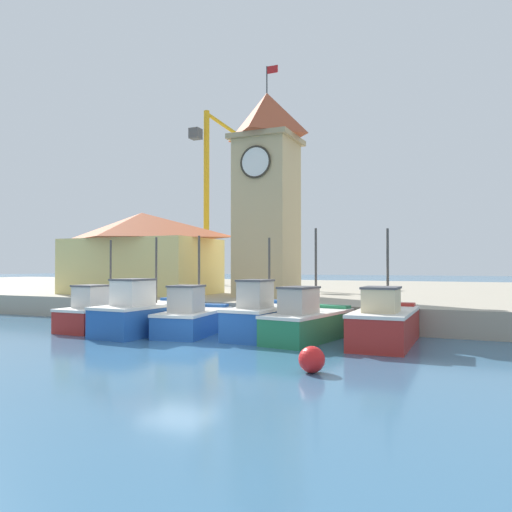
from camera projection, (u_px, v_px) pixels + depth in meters
name	position (u px, v px, depth m)	size (l,w,h in m)	color
ground_plane	(179.00, 349.00, 17.88)	(300.00, 300.00, 0.00)	#386689
quay_wharf	(351.00, 294.00, 42.23)	(120.00, 40.00, 1.17)	#A89E89
fishing_boat_far_left	(101.00, 314.00, 23.30)	(2.11, 4.41, 4.22)	#AD2823
fishing_boat_left_outer	(146.00, 315.00, 22.00)	(2.39, 5.36, 4.29)	#2356A8
fishing_boat_left_inner	(193.00, 318.00, 21.78)	(2.60, 4.94, 4.34)	#2356A8
fishing_boat_mid_left	(263.00, 317.00, 20.75)	(2.02, 4.59, 4.19)	#2356A8
fishing_boat_center	(308.00, 322.00, 19.88)	(2.64, 5.21, 4.53)	#237A4C
fishing_boat_mid_right	(385.00, 324.00, 18.84)	(2.16, 5.20, 4.45)	#AD2823
clock_tower	(267.00, 188.00, 29.64)	(3.69, 3.69, 13.76)	tan
warehouse_left	(142.00, 252.00, 32.72)	(9.73, 6.04, 5.31)	#E5D17A
port_crane_near	(207.00, 218.00, 48.39)	(3.60, 7.66, 16.93)	#976E11
mooring_buoy	(312.00, 359.00, 13.86)	(0.74, 0.74, 0.74)	red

